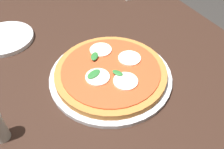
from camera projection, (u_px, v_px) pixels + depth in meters
dining_table at (102, 87)px, 0.83m from camera, size 1.27×0.95×0.74m
serving_tray at (112, 75)px, 0.71m from camera, size 0.35×0.35×0.01m
pizza at (112, 71)px, 0.70m from camera, size 0.32×0.32×0.03m
plate_white at (5, 38)px, 0.84m from camera, size 0.19×0.19×0.01m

